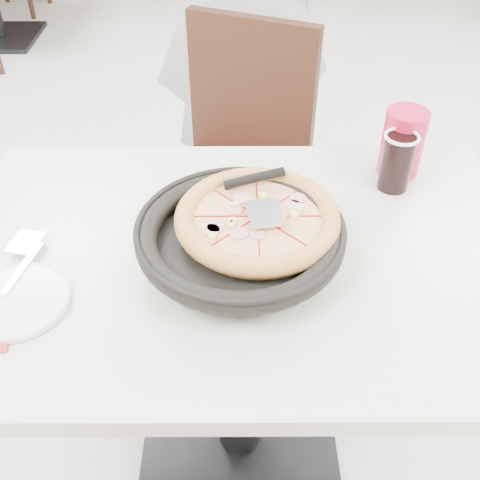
{
  "coord_description": "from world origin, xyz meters",
  "views": [
    {
      "loc": [
        -0.29,
        -1.4,
        1.51
      ],
      "look_at": [
        -0.28,
        -0.57,
        0.8
      ],
      "focal_mm": 42.0,
      "sensor_mm": 36.0,
      "label": 1
    }
  ],
  "objects_px": {
    "cola_glass": "(396,164)",
    "chair_far": "(228,186)",
    "main_table": "(240,361)",
    "side_plate": "(17,301)",
    "pizza": "(258,225)",
    "red_cup": "(402,142)",
    "pizza_pan": "(240,243)"
  },
  "relations": [
    {
      "from": "cola_glass",
      "to": "side_plate",
      "type": "bearing_deg",
      "value": -154.13
    },
    {
      "from": "pizza_pan",
      "to": "red_cup",
      "type": "relative_size",
      "value": 2.24
    },
    {
      "from": "pizza_pan",
      "to": "chair_far",
      "type": "bearing_deg",
      "value": 93.29
    },
    {
      "from": "chair_far",
      "to": "cola_glass",
      "type": "relative_size",
      "value": 7.31
    },
    {
      "from": "main_table",
      "to": "chair_far",
      "type": "relative_size",
      "value": 1.26
    },
    {
      "from": "main_table",
      "to": "side_plate",
      "type": "bearing_deg",
      "value": -159.2
    },
    {
      "from": "main_table",
      "to": "pizza_pan",
      "type": "relative_size",
      "value": 3.34
    },
    {
      "from": "pizza",
      "to": "main_table",
      "type": "bearing_deg",
      "value": -175.78
    },
    {
      "from": "chair_far",
      "to": "pizza",
      "type": "xyz_separation_m",
      "value": [
        0.07,
        -0.61,
        0.34
      ]
    },
    {
      "from": "side_plate",
      "to": "cola_glass",
      "type": "bearing_deg",
      "value": 25.87
    },
    {
      "from": "chair_far",
      "to": "pizza",
      "type": "height_order",
      "value": "chair_far"
    },
    {
      "from": "main_table",
      "to": "pizza_pan",
      "type": "bearing_deg",
      "value": -88.97
    },
    {
      "from": "cola_glass",
      "to": "main_table",
      "type": "bearing_deg",
      "value": -148.82
    },
    {
      "from": "red_cup",
      "to": "side_plate",
      "type": "bearing_deg",
      "value": -151.03
    },
    {
      "from": "pizza_pan",
      "to": "pizza",
      "type": "height_order",
      "value": "pizza"
    },
    {
      "from": "pizza_pan",
      "to": "side_plate",
      "type": "distance_m",
      "value": 0.43
    },
    {
      "from": "pizza_pan",
      "to": "red_cup",
      "type": "height_order",
      "value": "red_cup"
    },
    {
      "from": "red_cup",
      "to": "main_table",
      "type": "bearing_deg",
      "value": -143.53
    },
    {
      "from": "red_cup",
      "to": "cola_glass",
      "type": "bearing_deg",
      "value": -111.08
    },
    {
      "from": "chair_far",
      "to": "pizza_pan",
      "type": "bearing_deg",
      "value": 116.95
    },
    {
      "from": "pizza",
      "to": "cola_glass",
      "type": "distance_m",
      "value": 0.39
    },
    {
      "from": "side_plate",
      "to": "cola_glass",
      "type": "xyz_separation_m",
      "value": [
        0.77,
        0.37,
        0.06
      ]
    },
    {
      "from": "cola_glass",
      "to": "red_cup",
      "type": "xyz_separation_m",
      "value": [
        0.03,
        0.07,
        0.02
      ]
    },
    {
      "from": "main_table",
      "to": "side_plate",
      "type": "xyz_separation_m",
      "value": [
        -0.41,
        -0.16,
        0.38
      ]
    },
    {
      "from": "pizza_pan",
      "to": "red_cup",
      "type": "xyz_separation_m",
      "value": [
        0.38,
        0.32,
        0.04
      ]
    },
    {
      "from": "chair_far",
      "to": "side_plate",
      "type": "height_order",
      "value": "chair_far"
    },
    {
      "from": "main_table",
      "to": "pizza",
      "type": "xyz_separation_m",
      "value": [
        0.04,
        0.0,
        0.44
      ]
    },
    {
      "from": "cola_glass",
      "to": "chair_far",
      "type": "bearing_deg",
      "value": 134.97
    },
    {
      "from": "pizza_pan",
      "to": "cola_glass",
      "type": "bearing_deg",
      "value": 34.85
    },
    {
      "from": "pizza_pan",
      "to": "red_cup",
      "type": "distance_m",
      "value": 0.5
    },
    {
      "from": "main_table",
      "to": "pizza",
      "type": "bearing_deg",
      "value": 4.22
    },
    {
      "from": "pizza_pan",
      "to": "pizza",
      "type": "xyz_separation_m",
      "value": [
        0.04,
        0.03,
        0.02
      ]
    }
  ]
}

